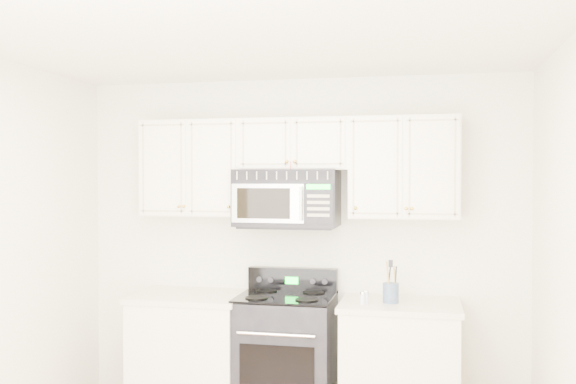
# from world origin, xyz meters

# --- Properties ---
(room) EXTENTS (3.51, 3.51, 2.61)m
(room) POSITION_xyz_m (0.00, 0.00, 1.30)
(room) COLOR #9D693D
(room) RESTS_ON ground
(base_cabinet_left) EXTENTS (0.86, 0.65, 0.92)m
(base_cabinet_left) POSITION_xyz_m (-0.80, 1.44, 0.43)
(base_cabinet_left) COLOR silver
(base_cabinet_left) RESTS_ON ground
(base_cabinet_right) EXTENTS (0.86, 0.65, 0.92)m
(base_cabinet_right) POSITION_xyz_m (0.80, 1.44, 0.43)
(base_cabinet_right) COLOR silver
(base_cabinet_right) RESTS_ON ground
(range) EXTENTS (0.71, 0.65, 1.11)m
(range) POSITION_xyz_m (-0.05, 1.45, 0.48)
(range) COLOR black
(range) RESTS_ON ground
(upper_cabinets) EXTENTS (2.44, 0.37, 0.75)m
(upper_cabinets) POSITION_xyz_m (-0.00, 1.58, 1.93)
(upper_cabinets) COLOR silver
(upper_cabinets) RESTS_ON ground
(microwave) EXTENTS (0.78, 0.44, 0.43)m
(microwave) POSITION_xyz_m (-0.06, 1.55, 1.67)
(microwave) COLOR black
(microwave) RESTS_ON ground
(utensil_crock) EXTENTS (0.11, 0.11, 0.30)m
(utensil_crock) POSITION_xyz_m (0.73, 1.40, 1.00)
(utensil_crock) COLOR #496389
(utensil_crock) RESTS_ON base_cabinet_right
(shaker_salt) EXTENTS (0.04, 0.04, 0.09)m
(shaker_salt) POSITION_xyz_m (0.54, 1.29, 0.97)
(shaker_salt) COLOR silver
(shaker_salt) RESTS_ON base_cabinet_right
(shaker_pepper) EXTENTS (0.04, 0.04, 0.10)m
(shaker_pepper) POSITION_xyz_m (0.56, 1.31, 0.97)
(shaker_pepper) COLOR silver
(shaker_pepper) RESTS_ON base_cabinet_right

